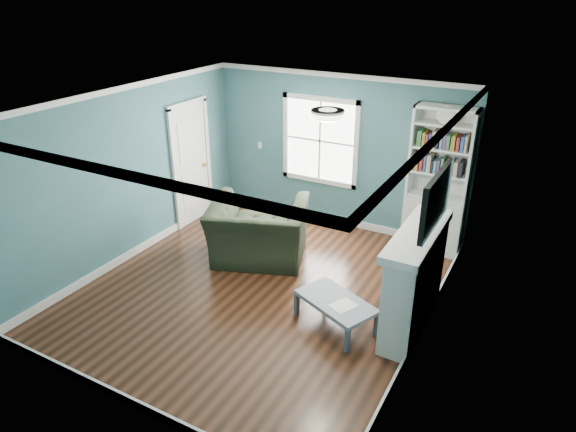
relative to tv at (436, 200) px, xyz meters
The scene contains 13 objects.
floor 2.80m from the tv, behind, with size 5.00×5.00×0.00m, color black.
room_walls 2.21m from the tv, behind, with size 5.00×5.00×5.00m.
trim 2.26m from the tv, behind, with size 4.50×5.00×2.60m.
window 3.40m from the tv, 137.57° to the left, with size 1.40×0.06×1.50m.
bookshelf 2.29m from the tv, 101.57° to the left, with size 0.90×0.35×2.31m.
fireplace 1.10m from the tv, behind, with size 0.44×1.58×1.30m.
tv is the anchor object (origin of this frame).
door 4.63m from the tv, 164.80° to the left, with size 0.12×0.98×2.17m.
ceiling_fixture 1.54m from the tv, behind, with size 0.38×0.38×0.15m.
light_switch 4.38m from the tv, 148.30° to the left, with size 0.08×0.01×0.12m, color white.
recliner 2.93m from the tv, 168.96° to the left, with size 1.41×0.92×1.23m, color black.
coffee_table 1.76m from the tv, 154.92° to the right, with size 1.12×0.89×0.36m.
paper_sheet 1.67m from the tv, 148.33° to the right, with size 0.23×0.30×0.00m, color white.
Camera 1 is at (3.27, -5.15, 3.94)m, focal length 32.00 mm.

